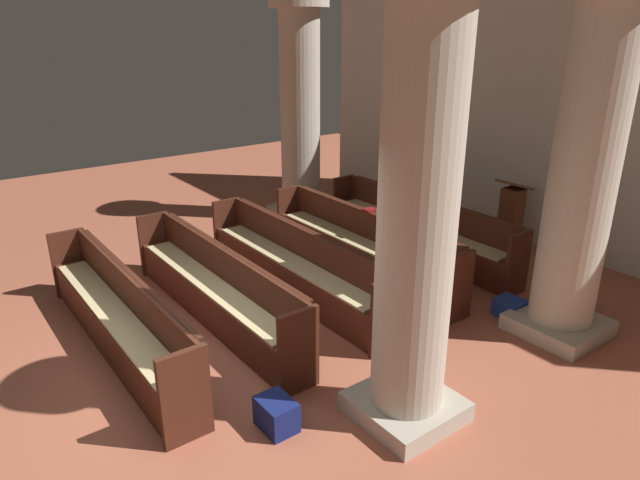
# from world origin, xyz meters

# --- Properties ---
(ground_plane) EXTENTS (19.20, 19.20, 0.00)m
(ground_plane) POSITION_xyz_m (0.00, 0.00, 0.00)
(ground_plane) COLOR #AD5B42
(back_wall) EXTENTS (10.00, 0.16, 4.50)m
(back_wall) POSITION_xyz_m (0.00, 6.08, 2.25)
(back_wall) COLOR silver
(back_wall) RESTS_ON ground
(pew_row_0) EXTENTS (3.55, 0.47, 0.86)m
(pew_row_0) POSITION_xyz_m (-0.88, 4.19, 0.46)
(pew_row_0) COLOR #4C2316
(pew_row_0) RESTS_ON ground
(pew_row_1) EXTENTS (3.55, 0.46, 0.86)m
(pew_row_1) POSITION_xyz_m (-0.88, 3.06, 0.46)
(pew_row_1) COLOR #4C2316
(pew_row_1) RESTS_ON ground
(pew_row_2) EXTENTS (3.55, 0.46, 0.86)m
(pew_row_2) POSITION_xyz_m (-0.88, 1.93, 0.46)
(pew_row_2) COLOR #4C2316
(pew_row_2) RESTS_ON ground
(pew_row_3) EXTENTS (3.55, 0.46, 0.86)m
(pew_row_3) POSITION_xyz_m (-0.88, 0.80, 0.46)
(pew_row_3) COLOR #4C2316
(pew_row_3) RESTS_ON ground
(pew_row_4) EXTENTS (3.55, 0.46, 0.86)m
(pew_row_4) POSITION_xyz_m (-0.88, -0.33, 0.46)
(pew_row_4) COLOR #4C2316
(pew_row_4) RESTS_ON ground
(pillar_aisle_side) EXTENTS (0.99, 0.99, 3.84)m
(pillar_aisle_side) POSITION_xyz_m (1.72, 3.78, 1.99)
(pillar_aisle_side) COLOR #B6AD9A
(pillar_aisle_side) RESTS_ON ground
(pillar_far_side) EXTENTS (0.99, 0.99, 3.84)m
(pillar_far_side) POSITION_xyz_m (-3.44, 3.85, 1.99)
(pillar_far_side) COLOR #B6AD9A
(pillar_far_side) RESTS_ON ground
(pillar_aisle_rear) EXTENTS (0.92, 0.92, 3.84)m
(pillar_aisle_rear) POSITION_xyz_m (1.72, 1.34, 1.99)
(pillar_aisle_rear) COLOR #B6AD9A
(pillar_aisle_rear) RESTS_ON ground
(lectern) EXTENTS (0.48, 0.45, 1.08)m
(lectern) POSITION_xyz_m (-0.24, 5.56, 0.45)
(lectern) COLOR brown
(lectern) RESTS_ON ground
(hymn_book) EXTENTS (0.15, 0.18, 0.03)m
(hymn_book) POSITION_xyz_m (-0.93, 3.25, 0.88)
(hymn_book) COLOR maroon
(hymn_book) RESTS_ON pew_row_1
(kneeler_box_navy) EXTENTS (0.36, 0.27, 0.28)m
(kneeler_box_navy) POSITION_xyz_m (1.17, 0.32, 0.14)
(kneeler_box_navy) COLOR navy
(kneeler_box_navy) RESTS_ON ground
(kneeler_box_blue) EXTENTS (0.33, 0.30, 0.21)m
(kneeler_box_blue) POSITION_xyz_m (1.16, 3.66, 0.11)
(kneeler_box_blue) COLOR navy
(kneeler_box_blue) RESTS_ON ground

